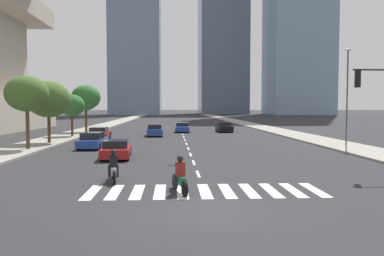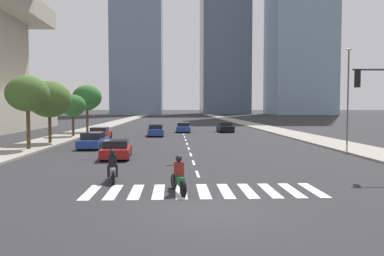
{
  "view_description": "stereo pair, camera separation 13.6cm",
  "coord_description": "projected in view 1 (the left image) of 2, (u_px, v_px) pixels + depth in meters",
  "views": [
    {
      "loc": [
        -1.31,
        -12.37,
        3.4
      ],
      "look_at": [
        0.0,
        13.04,
        2.0
      ],
      "focal_mm": 36.3,
      "sensor_mm": 36.0,
      "label": 1
    },
    {
      "loc": [
        -1.17,
        -12.38,
        3.4
      ],
      "look_at": [
        0.0,
        13.04,
        2.0
      ],
      "focal_mm": 36.3,
      "sensor_mm": 36.0,
      "label": 2
    }
  ],
  "objects": [
    {
      "name": "street_tree_third",
      "position": [
        72.0,
        106.0,
        43.1
      ],
      "size": [
        2.84,
        2.84,
        4.61
      ],
      "color": "#4C3823",
      "rests_on": "sidewalk_west"
    },
    {
      "name": "sidewalk_west",
      "position": [
        61.0,
        138.0,
        41.82
      ],
      "size": [
        4.0,
        260.0,
        0.15
      ],
      "primitive_type": "cube",
      "color": "gray",
      "rests_on": "ground"
    },
    {
      "name": "street_tree_second",
      "position": [
        48.0,
        99.0,
        34.96
      ],
      "size": [
        3.88,
        3.88,
        5.58
      ],
      "color": "#4C3823",
      "rests_on": "sidewalk_west"
    },
    {
      "name": "street_tree_fourth",
      "position": [
        86.0,
        101.0,
        50.04
      ],
      "size": [
        2.96,
        2.96,
        5.28
      ],
      "color": "#4C3823",
      "rests_on": "sidewalk_west"
    },
    {
      "name": "sedan_blue_2",
      "position": [
        182.0,
        128.0,
        51.98
      ],
      "size": [
        2.01,
        4.32,
        1.29
      ],
      "rotation": [
        0.0,
        0.0,
        -1.61
      ],
      "color": "navy",
      "rests_on": "ground"
    },
    {
      "name": "sedan_red_0",
      "position": [
        99.0,
        134.0,
        40.72
      ],
      "size": [
        1.96,
        4.23,
        1.26
      ],
      "rotation": [
        0.0,
        0.0,
        1.56
      ],
      "color": "maroon",
      "rests_on": "ground"
    },
    {
      "name": "ground_plane",
      "position": [
        213.0,
        211.0,
        12.59
      ],
      "size": [
        800.0,
        800.0,
        0.0
      ],
      "primitive_type": "plane",
      "color": "#28282B"
    },
    {
      "name": "sedan_blue_3",
      "position": [
        155.0,
        131.0,
        44.92
      ],
      "size": [
        1.98,
        4.36,
        1.33
      ],
      "rotation": [
        0.0,
        0.0,
        1.63
      ],
      "color": "navy",
      "rests_on": "ground"
    },
    {
      "name": "office_tower_center_skyline",
      "position": [
        223.0,
        25.0,
        185.38
      ],
      "size": [
        21.92,
        25.47,
        86.16
      ],
      "color": "slate",
      "rests_on": "ground"
    },
    {
      "name": "sidewalk_east",
      "position": [
        303.0,
        137.0,
        43.18
      ],
      "size": [
        4.0,
        260.0,
        0.15
      ],
      "primitive_type": "cube",
      "color": "gray",
      "rests_on": "ground"
    },
    {
      "name": "motorcycle_trailing",
      "position": [
        180.0,
        178.0,
        15.33
      ],
      "size": [
        0.81,
        2.14,
        1.49
      ],
      "rotation": [
        0.0,
        0.0,
        1.8
      ],
      "color": "black",
      "rests_on": "ground"
    },
    {
      "name": "motorcycle_lead",
      "position": [
        113.0,
        169.0,
        17.57
      ],
      "size": [
        0.74,
        2.05,
        1.49
      ],
      "rotation": [
        0.0,
        0.0,
        1.76
      ],
      "color": "black",
      "rests_on": "ground"
    },
    {
      "name": "sedan_black_5",
      "position": [
        224.0,
        127.0,
        52.43
      ],
      "size": [
        1.95,
        4.54,
        1.31
      ],
      "rotation": [
        0.0,
        0.0,
        -1.56
      ],
      "color": "black",
      "rests_on": "ground"
    },
    {
      "name": "street_tree_nearest",
      "position": [
        27.0,
        94.0,
        29.76
      ],
      "size": [
        3.27,
        3.27,
        5.65
      ],
      "color": "#4C3823",
      "rests_on": "sidewalk_west"
    },
    {
      "name": "street_tree_fifth",
      "position": [
        86.0,
        97.0,
        50.18
      ],
      "size": [
        3.73,
        3.73,
        6.05
      ],
      "color": "#4C3823",
      "rests_on": "sidewalk_west"
    },
    {
      "name": "crosswalk_near",
      "position": [
        205.0,
        191.0,
        15.62
      ],
      "size": [
        9.45,
        2.77,
        0.01
      ],
      "color": "silver",
      "rests_on": "ground"
    },
    {
      "name": "lane_divider_center",
      "position": [
        184.0,
        137.0,
        43.54
      ],
      "size": [
        0.14,
        50.0,
        0.01
      ],
      "color": "silver",
      "rests_on": "ground"
    },
    {
      "name": "sedan_blue_1",
      "position": [
        93.0,
        141.0,
        31.68
      ],
      "size": [
        1.96,
        4.29,
        1.32
      ],
      "rotation": [
        0.0,
        0.0,
        1.53
      ],
      "color": "navy",
      "rests_on": "ground"
    },
    {
      "name": "street_lamp_east",
      "position": [
        347.0,
        90.0,
        32.87
      ],
      "size": [
        0.5,
        0.24,
        8.16
      ],
      "color": "#3F3F42",
      "rests_on": "sidewalk_east"
    },
    {
      "name": "sedan_red_4",
      "position": [
        116.0,
        150.0,
        25.68
      ],
      "size": [
        2.04,
        4.42,
        1.21
      ],
      "rotation": [
        0.0,
        0.0,
        1.63
      ],
      "color": "maroon",
      "rests_on": "ground"
    }
  ]
}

